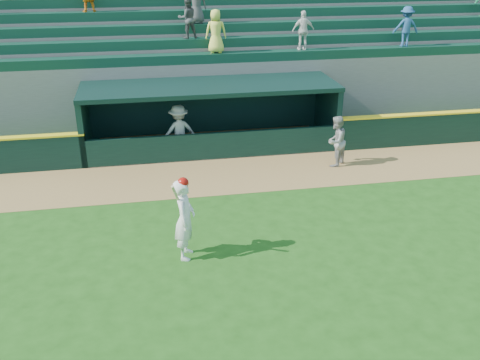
{
  "coord_description": "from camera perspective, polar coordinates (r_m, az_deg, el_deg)",
  "views": [
    {
      "loc": [
        -2.41,
        -11.45,
        7.22
      ],
      "look_at": [
        0.0,
        1.6,
        1.3
      ],
      "focal_mm": 40.0,
      "sensor_mm": 36.0,
      "label": 1
    }
  ],
  "objects": [
    {
      "name": "dugout",
      "position": [
        20.46,
        -3.28,
        7.36
      ],
      "size": [
        9.4,
        2.8,
        2.46
      ],
      "color": "slate",
      "rests_on": "ground"
    },
    {
      "name": "warning_track",
      "position": [
        18.03,
        -1.9,
        0.44
      ],
      "size": [
        40.0,
        3.0,
        0.01
      ],
      "primitive_type": "cube",
      "color": "olive",
      "rests_on": "ground"
    },
    {
      "name": "batter_at_plate",
      "position": [
        13.11,
        -5.92,
        -4.09
      ],
      "size": [
        0.66,
        0.89,
        2.17
      ],
      "color": "white",
      "rests_on": "ground"
    },
    {
      "name": "dugout_player_front",
      "position": [
        18.88,
        10.19,
        4.09
      ],
      "size": [
        1.1,
        1.09,
        1.8
      ],
      "primitive_type": "imported",
      "rotation": [
        0.0,
        0.0,
        3.9
      ],
      "color": "gray",
      "rests_on": "ground"
    },
    {
      "name": "stands",
      "position": [
        24.61,
        -4.75,
        12.68
      ],
      "size": [
        34.5,
        6.29,
        6.71
      ],
      "color": "slate",
      "rests_on": "ground"
    },
    {
      "name": "dugout_player_inside",
      "position": [
        19.53,
        -6.53,
        5.21
      ],
      "size": [
        1.37,
        0.96,
        1.93
      ],
      "primitive_type": "imported",
      "rotation": [
        0.0,
        0.0,
        3.35
      ],
      "color": "#AAABA5",
      "rests_on": "ground"
    },
    {
      "name": "ground",
      "position": [
        13.75,
        1.22,
        -7.64
      ],
      "size": [
        120.0,
        120.0,
        0.0
      ],
      "primitive_type": "plane",
      "color": "#1D4D13",
      "rests_on": "ground"
    }
  ]
}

